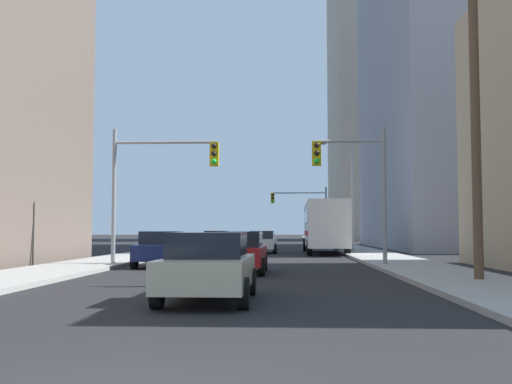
% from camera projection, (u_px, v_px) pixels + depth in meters
% --- Properties ---
extents(sidewalk_left, '(3.32, 160.00, 0.15)m').
position_uv_depth(sidewalk_left, '(192.00, 246.00, 55.44)').
color(sidewalk_left, '#9E9E99').
rests_on(sidewalk_left, ground).
extents(sidewalk_right, '(3.32, 160.00, 0.15)m').
position_uv_depth(sidewalk_right, '(343.00, 247.00, 54.78)').
color(sidewalk_right, '#9E9E99').
rests_on(sidewalk_right, ground).
extents(city_bus, '(2.68, 11.53, 3.40)m').
position_uv_depth(city_bus, '(325.00, 225.00, 40.51)').
color(city_bus, silver).
rests_on(city_bus, ground).
extents(sedan_beige, '(1.95, 4.21, 1.52)m').
position_uv_depth(sedan_beige, '(209.00, 266.00, 13.31)').
color(sedan_beige, '#C6B793').
rests_on(sedan_beige, ground).
extents(sedan_red, '(1.95, 4.24, 1.52)m').
position_uv_depth(sedan_red, '(239.00, 252.00, 21.98)').
color(sedan_red, maroon).
rests_on(sedan_red, ground).
extents(sedan_navy, '(1.95, 4.24, 1.52)m').
position_uv_depth(sedan_navy, '(162.00, 249.00, 25.77)').
color(sedan_navy, '#141E4C').
rests_on(sedan_navy, ground).
extents(sedan_silver, '(1.95, 4.23, 1.52)m').
position_uv_depth(sedan_silver, '(217.00, 241.00, 44.78)').
color(sedan_silver, '#B7BABF').
rests_on(sedan_silver, ground).
extents(sedan_white, '(1.96, 4.27, 1.52)m').
position_uv_depth(sedan_white, '(262.00, 242.00, 41.34)').
color(sedan_white, white).
rests_on(sedan_white, ground).
extents(traffic_signal_near_left, '(4.68, 0.44, 6.00)m').
position_uv_depth(traffic_signal_near_left, '(160.00, 172.00, 26.30)').
color(traffic_signal_near_left, gray).
rests_on(traffic_signal_near_left, ground).
extents(traffic_signal_near_right, '(3.16, 0.44, 6.00)m').
position_uv_depth(traffic_signal_near_right, '(353.00, 173.00, 25.90)').
color(traffic_signal_near_right, gray).
rests_on(traffic_signal_near_right, ground).
extents(traffic_signal_far_right, '(5.77, 0.44, 6.00)m').
position_uv_depth(traffic_signal_far_right, '(301.00, 205.00, 62.01)').
color(traffic_signal_far_right, gray).
rests_on(traffic_signal_far_right, ground).
extents(utility_pole_right, '(2.20, 0.28, 10.27)m').
position_uv_depth(utility_pole_right, '(475.00, 100.00, 17.88)').
color(utility_pole_right, brown).
rests_on(utility_pole_right, ground).
extents(street_lamp_right, '(2.25, 0.32, 7.50)m').
position_uv_depth(street_lamp_right, '(347.00, 184.00, 38.85)').
color(street_lamp_right, gray).
rests_on(street_lamp_right, ground).
extents(building_right_mid_block, '(14.88, 28.28, 31.53)m').
position_uv_depth(building_right_mid_block, '(461.00, 72.00, 54.35)').
color(building_right_mid_block, '#93939E').
rests_on(building_right_mid_block, ground).
extents(building_right_far_highrise, '(17.04, 25.32, 53.76)m').
position_uv_depth(building_right_far_highrise, '(385.00, 77.00, 99.55)').
color(building_right_far_highrise, '#B7A893').
rests_on(building_right_far_highrise, ground).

